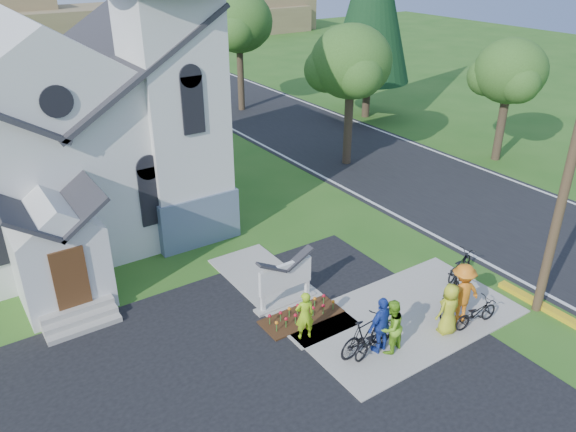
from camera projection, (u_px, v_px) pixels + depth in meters
ground at (380, 344)px, 16.39m from camera, size 120.00×120.00×0.00m
road at (334, 142)px, 32.53m from camera, size 8.00×90.00×0.02m
sidewalk at (405, 317)px, 17.50m from camera, size 7.00×4.00×0.05m
church at (49, 101)px, 20.61m from camera, size 12.35×12.00×13.00m
church_sign at (285, 277)px, 17.71m from camera, size 2.20×0.40×1.70m
flower_bed at (301, 317)px, 17.48m from camera, size 2.60×1.10×0.07m
utility_pole at (576, 148)px, 15.54m from camera, size 3.45×0.28×10.00m
tree_road_near at (351, 63)px, 27.24m from camera, size 4.00×4.00×7.05m
tree_road_mid at (239, 22)px, 36.16m from camera, size 4.40×4.40×7.80m
tree_road_far at (510, 72)px, 28.01m from camera, size 3.60×3.60×6.30m
distant_hills at (42, 28)px, 59.01m from camera, size 61.00×10.00×5.60m
cyclist_0 at (305, 315)px, 16.24m from camera, size 0.65×0.52×1.56m
bike_0 at (374, 339)px, 15.81m from camera, size 1.76×0.91×0.88m
cyclist_1 at (391, 327)px, 15.67m from camera, size 0.93×0.80×1.67m
bike_1 at (366, 334)px, 15.78m from camera, size 1.95×0.72×1.15m
cyclist_2 at (382, 325)px, 15.68m from camera, size 1.07×0.52×1.77m
bike_2 at (476, 313)px, 16.92m from camera, size 1.67×0.68×0.86m
cyclist_3 at (462, 293)px, 16.91m from camera, size 1.39×0.99×1.95m
bike_3 at (450, 294)px, 17.59m from camera, size 1.92×1.23×1.12m
cyclist_4 at (449, 309)px, 16.44m from camera, size 0.83×0.56×1.65m
bike_4 at (460, 265)px, 19.38m from camera, size 1.82×1.06×0.90m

